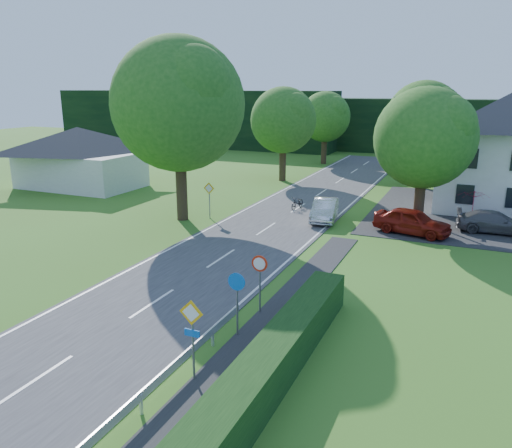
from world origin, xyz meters
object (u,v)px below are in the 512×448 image
at_px(moving_car, 325,210).
at_px(parked_car_red, 412,221).
at_px(parasol, 473,204).
at_px(streetlight, 419,152).
at_px(parked_car_grey, 495,222).
at_px(motorcycle, 297,203).

xyz_separation_m(moving_car, parked_car_red, (5.64, -0.99, 0.07)).
xyz_separation_m(moving_car, parasol, (8.88, 4.34, 0.26)).
xyz_separation_m(streetlight, parasol, (3.52, 1.83, -3.47)).
height_order(streetlight, moving_car, streetlight).
bearing_deg(moving_car, parasol, 16.87).
distance_m(streetlight, parasol, 5.27).
bearing_deg(parasol, parked_car_grey, -67.09).
xyz_separation_m(moving_car, motorcycle, (-2.64, 2.22, -0.24)).
height_order(moving_car, motorcycle, moving_car).
distance_m(moving_car, motorcycle, 3.46).
relative_size(streetlight, parked_car_grey, 1.83).
relative_size(motorcycle, parked_car_red, 0.39).
xyz_separation_m(streetlight, moving_car, (-5.36, -2.51, -3.73)).
relative_size(parked_car_red, parasol, 2.11).
bearing_deg(parked_car_red, streetlight, 19.00).
bearing_deg(moving_car, motorcycle, 130.81).
bearing_deg(parked_car_red, parked_car_grey, -48.42).
distance_m(parked_car_grey, parasol, 3.30).
distance_m(moving_car, parked_car_grey, 10.24).
height_order(moving_car, parked_car_grey, moving_car).
bearing_deg(motorcycle, parasol, 17.47).
bearing_deg(motorcycle, streetlight, 9.12).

